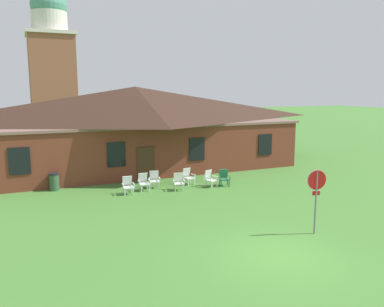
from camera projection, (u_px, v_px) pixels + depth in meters
name	position (u px, v px, depth m)	size (l,w,h in m)	color
ground_plane	(281.00, 257.00, 13.10)	(200.00, 200.00, 0.00)	#477F33
brick_building	(136.00, 126.00, 28.62)	(22.08, 10.40, 5.82)	brown
dome_tower	(52.00, 68.00, 43.51)	(5.18, 5.18, 17.59)	#93563D
stop_sign	(316.00, 189.00, 14.96)	(0.79, 0.20, 2.56)	slate
lawn_chair_by_porch	(128.00, 185.00, 21.01)	(0.67, 0.70, 0.96)	white
lawn_chair_near_door	(144.00, 181.00, 21.80)	(0.66, 0.69, 0.96)	white
lawn_chair_left_end	(154.00, 179.00, 22.38)	(0.73, 0.78, 0.96)	white
lawn_chair_middle	(179.00, 181.00, 21.84)	(0.73, 0.78, 0.96)	silver
lawn_chair_right_end	(188.00, 176.00, 23.21)	(0.72, 0.76, 0.96)	silver
lawn_chair_far_side	(210.00, 178.00, 22.63)	(0.77, 0.82, 0.96)	silver
lawn_chair_under_eave	(224.00, 177.00, 22.85)	(0.75, 0.80, 0.96)	#28704C
trash_bin	(54.00, 182.00, 21.74)	(0.56, 0.56, 0.98)	#335638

